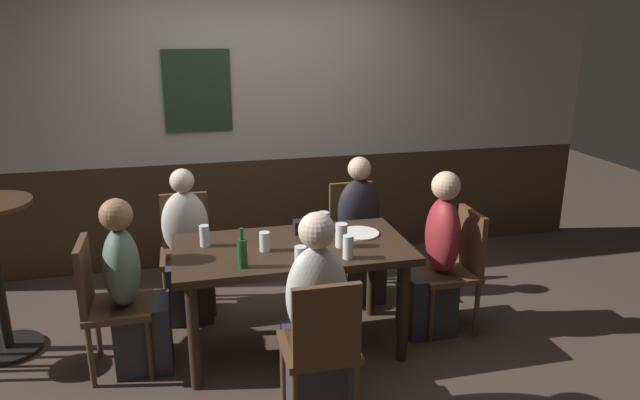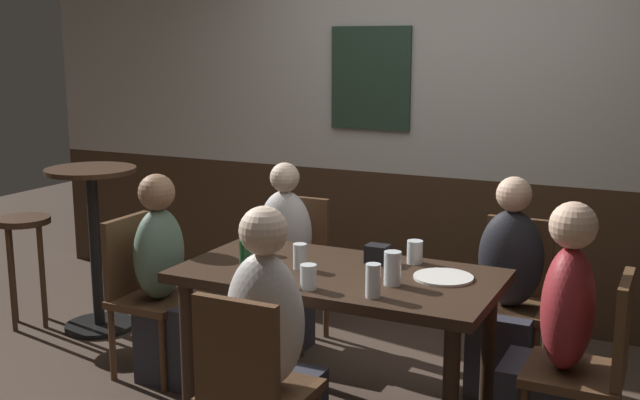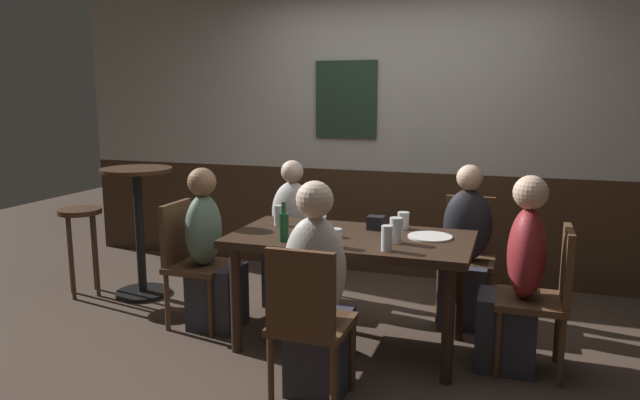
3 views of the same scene
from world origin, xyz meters
name	(u,v)px [view 1 (image 1 of 3)]	position (x,y,z in m)	size (l,w,h in m)	color
ground_plane	(294,346)	(0.00, 0.00, 0.00)	(12.00, 12.00, 0.00)	#423328
wall_back	(256,120)	(0.00, 1.65, 1.30)	(6.40, 0.13, 2.60)	#3D2819
dining_table	(292,259)	(0.00, 0.00, 0.65)	(1.52, 0.80, 0.74)	black
chair_mid_near	(322,343)	(0.00, -0.82, 0.50)	(0.40, 0.40, 0.88)	#513521
chair_head_west	(105,299)	(-1.18, 0.00, 0.50)	(0.40, 0.40, 0.88)	#513521
chair_head_east	(456,264)	(1.18, 0.00, 0.50)	(0.40, 0.40, 0.88)	#513521
chair_right_far	(354,231)	(0.67, 0.82, 0.50)	(0.40, 0.40, 0.88)	#513521
chair_left_far	(187,245)	(-0.67, 0.82, 0.50)	(0.40, 0.40, 0.88)	#513521
person_mid_near	(315,327)	(0.00, -0.66, 0.50)	(0.34, 0.37, 1.19)	#2D2D38
person_head_west	(133,299)	(-1.01, 0.00, 0.48)	(0.37, 0.34, 1.13)	#2D2D38
person_head_east	(435,266)	(1.02, 0.00, 0.50)	(0.37, 0.34, 1.17)	#2D2D38
person_right_far	(360,240)	(0.67, 0.65, 0.48)	(0.34, 0.37, 1.14)	#2D2D38
person_left_far	(187,256)	(-0.67, 0.65, 0.47)	(0.34, 0.37, 1.13)	#2D2D38
tumbler_water	(348,248)	(0.29, -0.29, 0.81)	(0.07, 0.07, 0.15)	silver
pint_glass_stout	(301,256)	(-0.01, -0.30, 0.79)	(0.07, 0.07, 0.11)	silver
pint_glass_amber	(205,237)	(-0.55, 0.13, 0.81)	(0.06, 0.06, 0.14)	silver
tumbler_short	(323,221)	(0.28, 0.29, 0.79)	(0.08, 0.08, 0.11)	silver
pint_glass_pale	(341,237)	(0.31, -0.09, 0.81)	(0.08, 0.08, 0.15)	silver
highball_clear	(265,243)	(-0.18, -0.04, 0.79)	(0.07, 0.07, 0.12)	silver
beer_bottle_green	(242,252)	(-0.35, -0.27, 0.84)	(0.06, 0.06, 0.24)	#194723
plate_white_large	(359,233)	(0.49, 0.11, 0.75)	(0.28, 0.28, 0.01)	white
condiment_caddy	(302,227)	(0.11, 0.22, 0.79)	(0.11, 0.09, 0.09)	black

